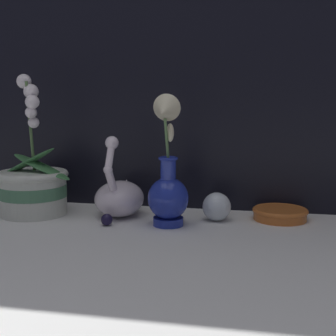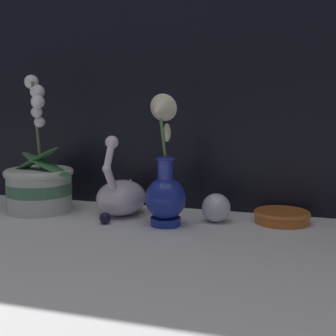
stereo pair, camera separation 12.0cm
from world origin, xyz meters
TOP-DOWN VIEW (x-y plane):
  - ground_plane at (0.00, 0.00)m, footprint 2.80×2.80m
  - orchid_potted_plant at (-0.33, 0.11)m, footprint 0.26×0.19m
  - swan_figurine at (-0.09, 0.13)m, footprint 0.13×0.20m
  - blue_vase at (0.05, 0.06)m, footprint 0.10×0.13m
  - glass_sphere at (0.17, 0.14)m, footprint 0.07×0.07m
  - amber_dish at (0.32, 0.18)m, footprint 0.14×0.14m
  - glass_bauble at (-0.09, 0.03)m, footprint 0.03×0.03m

SIDE VIEW (x-z plane):
  - ground_plane at x=0.00m, z-range 0.00..0.00m
  - glass_bauble at x=-0.09m, z-range 0.00..0.03m
  - amber_dish at x=0.32m, z-range 0.00..0.03m
  - glass_sphere at x=0.17m, z-range 0.00..0.07m
  - swan_figurine at x=-0.09m, z-range -0.05..0.16m
  - orchid_potted_plant at x=-0.33m, z-range -0.11..0.27m
  - blue_vase at x=0.05m, z-range -0.05..0.27m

